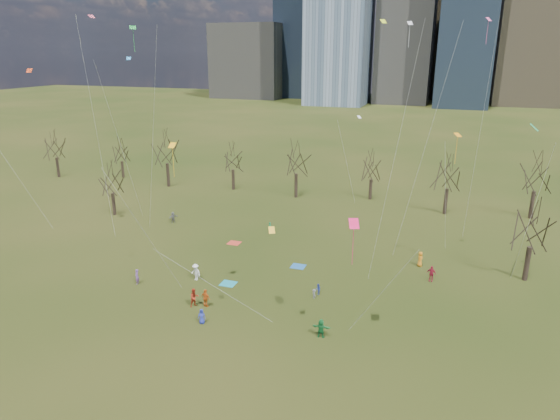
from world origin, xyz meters
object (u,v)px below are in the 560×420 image
(blanket_teal, at_px, (228,284))
(blanket_navy, at_px, (298,266))
(person_0, at_px, (202,316))
(person_2, at_px, (194,298))
(blanket_crimson, at_px, (234,243))
(person_4, at_px, (206,298))

(blanket_teal, bearing_deg, blanket_navy, 49.66)
(blanket_navy, xyz_separation_m, person_0, (-4.54, -14.84, 0.70))
(blanket_teal, relative_size, blanket_navy, 1.00)
(blanket_navy, height_order, person_0, person_0)
(person_2, bearing_deg, blanket_crimson, 46.83)
(blanket_teal, xyz_separation_m, blanket_crimson, (-4.25, 10.91, 0.00))
(blanket_teal, relative_size, person_2, 0.84)
(blanket_teal, bearing_deg, blanket_crimson, 111.31)
(person_0, height_order, person_4, person_4)
(blanket_teal, height_order, blanket_crimson, same)
(person_0, relative_size, person_4, 0.78)
(blanket_teal, height_order, person_4, person_4)
(blanket_navy, distance_m, person_0, 15.53)
(blanket_crimson, bearing_deg, person_4, -74.99)
(blanket_crimson, relative_size, person_2, 0.84)
(blanket_crimson, height_order, person_4, person_4)
(blanket_crimson, bearing_deg, person_0, -74.12)
(blanket_teal, bearing_deg, person_0, -81.87)
(blanket_teal, distance_m, person_4, 5.31)
(blanket_navy, bearing_deg, person_0, -107.03)
(person_0, distance_m, person_2, 3.37)
(person_2, relative_size, person_4, 1.03)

